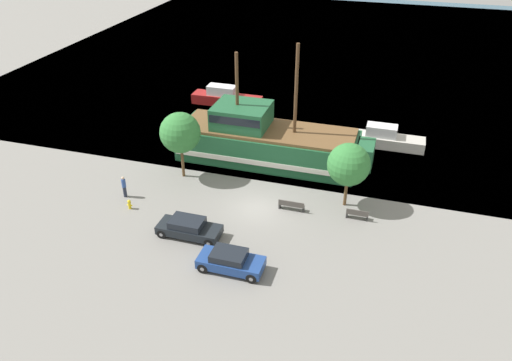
# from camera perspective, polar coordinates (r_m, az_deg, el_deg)

# --- Properties ---
(ground_plane) EXTENTS (160.00, 160.00, 0.00)m
(ground_plane) POSITION_cam_1_polar(r_m,az_deg,el_deg) (37.72, 0.08, -3.21)
(ground_plane) COLOR gray
(water_surface) EXTENTS (80.00, 80.00, 0.00)m
(water_surface) POSITION_cam_1_polar(r_m,az_deg,el_deg) (77.41, 9.85, 14.57)
(water_surface) COLOR #33566B
(water_surface) RESTS_ON ground
(pirate_ship) EXTENTS (16.85, 5.13, 10.56)m
(pirate_ship) POSITION_cam_1_polar(r_m,az_deg,el_deg) (43.53, 1.15, 4.55)
(pirate_ship) COLOR #1E5633
(pirate_ship) RESTS_ON water_surface
(moored_boat_dockside) EXTENTS (7.74, 1.89, 2.10)m
(moored_boat_dockside) POSITION_cam_1_polar(r_m,az_deg,el_deg) (55.85, -3.46, 9.43)
(moored_boat_dockside) COLOR maroon
(moored_boat_dockside) RESTS_ON water_surface
(moored_boat_outer) EXTENTS (6.94, 1.87, 2.02)m
(moored_boat_outer) POSITION_cam_1_polar(r_m,az_deg,el_deg) (47.95, 14.53, 4.66)
(moored_boat_outer) COLOR #B7B2A8
(moored_boat_outer) RESTS_ON water_surface
(parked_car_curb_front) EXTENTS (4.43, 1.82, 1.34)m
(parked_car_curb_front) POSITION_cam_1_polar(r_m,az_deg,el_deg) (34.87, -7.70, -5.38)
(parked_car_curb_front) COLOR black
(parked_car_curb_front) RESTS_ON ground_plane
(parked_car_curb_mid) EXTENTS (4.18, 1.84, 1.36)m
(parked_car_curb_mid) POSITION_cam_1_polar(r_m,az_deg,el_deg) (31.81, -2.94, -9.16)
(parked_car_curb_mid) COLOR navy
(parked_car_curb_mid) RESTS_ON ground_plane
(fire_hydrant) EXTENTS (0.42, 0.25, 0.76)m
(fire_hydrant) POSITION_cam_1_polar(r_m,az_deg,el_deg) (38.66, -14.27, -2.62)
(fire_hydrant) COLOR yellow
(fire_hydrant) RESTS_ON ground_plane
(bench_promenade_east) EXTENTS (1.94, 0.45, 0.85)m
(bench_promenade_east) POSITION_cam_1_polar(r_m,az_deg,el_deg) (37.37, 4.07, -2.83)
(bench_promenade_east) COLOR #4C4742
(bench_promenade_east) RESTS_ON ground_plane
(bench_promenade_west) EXTENTS (1.60, 0.45, 0.85)m
(bench_promenade_west) POSITION_cam_1_polar(r_m,az_deg,el_deg) (37.07, 11.50, -3.78)
(bench_promenade_west) COLOR #4C4742
(bench_promenade_west) RESTS_ON ground_plane
(pedestrian_walking_near) EXTENTS (0.32, 0.32, 1.80)m
(pedestrian_walking_near) POSITION_cam_1_polar(r_m,az_deg,el_deg) (39.96, -14.84, -0.66)
(pedestrian_walking_near) COLOR #232838
(pedestrian_walking_near) RESTS_ON ground_plane
(tree_row_east) EXTENTS (3.30, 3.30, 5.64)m
(tree_row_east) POSITION_cam_1_polar(r_m,az_deg,el_deg) (40.45, -8.66, 5.41)
(tree_row_east) COLOR brown
(tree_row_east) RESTS_ON ground_plane
(tree_row_mideast) EXTENTS (3.17, 3.17, 5.09)m
(tree_row_mideast) POSITION_cam_1_polar(r_m,az_deg,el_deg) (36.95, 10.55, 1.80)
(tree_row_mideast) COLOR brown
(tree_row_mideast) RESTS_ON ground_plane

